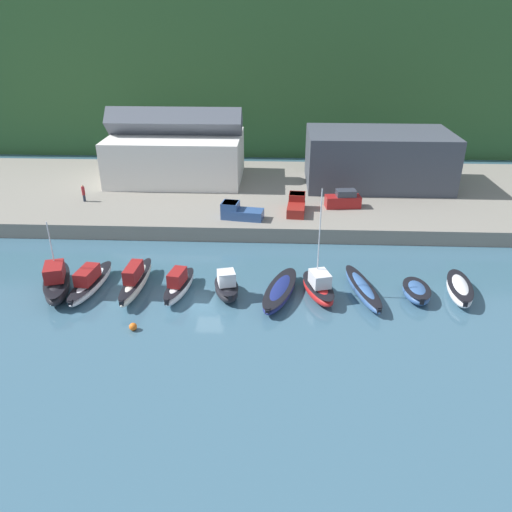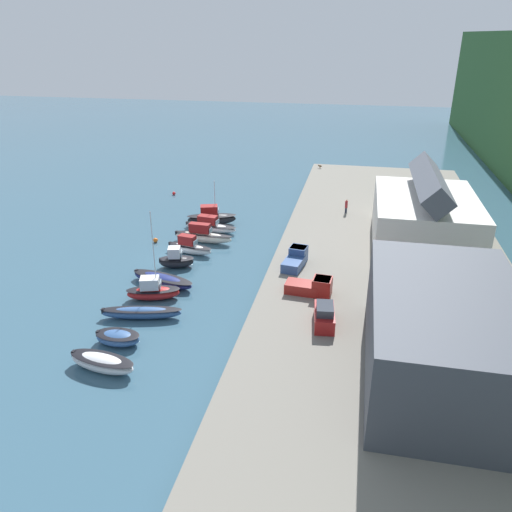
{
  "view_description": "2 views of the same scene",
  "coord_description": "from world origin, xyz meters",
  "px_view_note": "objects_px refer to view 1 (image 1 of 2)",
  "views": [
    {
      "loc": [
        5.85,
        -37.76,
        22.96
      ],
      "look_at": [
        3.85,
        6.58,
        1.33
      ],
      "focal_mm": 35.0,
      "sensor_mm": 36.0,
      "label": 1
    },
    {
      "loc": [
        53.93,
        21.9,
        26.3
      ],
      "look_at": [
        0.46,
        10.67,
        1.95
      ],
      "focal_mm": 35.0,
      "sensor_mm": 36.0,
      "label": 2
    }
  ],
  "objects_px": {
    "moored_boat_0": "(57,282)",
    "moored_boat_4": "(226,287)",
    "moored_boat_9": "(459,289)",
    "pickup_truck_0": "(297,205)",
    "moored_boat_3": "(179,285)",
    "moored_boat_6": "(318,287)",
    "moored_boat_8": "(416,292)",
    "person_on_quay": "(84,193)",
    "mooring_buoy_0": "(133,327)",
    "moored_boat_7": "(363,289)",
    "moored_boat_1": "(90,282)",
    "moored_boat_2": "(136,281)",
    "parked_car_0": "(343,200)",
    "moored_boat_5": "(280,291)",
    "pickup_truck_1": "(239,212)"
  },
  "relations": [
    {
      "from": "moored_boat_2",
      "to": "moored_boat_8",
      "type": "bearing_deg",
      "value": 2.47
    },
    {
      "from": "moored_boat_3",
      "to": "parked_car_0",
      "type": "distance_m",
      "value": 25.25
    },
    {
      "from": "moored_boat_0",
      "to": "mooring_buoy_0",
      "type": "distance_m",
      "value": 10.09
    },
    {
      "from": "moored_boat_1",
      "to": "moored_boat_2",
      "type": "relative_size",
      "value": 0.96
    },
    {
      "from": "moored_boat_0",
      "to": "mooring_buoy_0",
      "type": "relative_size",
      "value": 12.03
    },
    {
      "from": "moored_boat_3",
      "to": "mooring_buoy_0",
      "type": "height_order",
      "value": "moored_boat_3"
    },
    {
      "from": "moored_boat_9",
      "to": "mooring_buoy_0",
      "type": "relative_size",
      "value": 10.08
    },
    {
      "from": "person_on_quay",
      "to": "mooring_buoy_0",
      "type": "distance_m",
      "value": 28.44
    },
    {
      "from": "moored_boat_2",
      "to": "parked_car_0",
      "type": "xyz_separation_m",
      "value": [
        20.78,
        18.33,
        1.64
      ]
    },
    {
      "from": "moored_boat_1",
      "to": "moored_boat_5",
      "type": "xyz_separation_m",
      "value": [
        17.34,
        -0.45,
        -0.25
      ]
    },
    {
      "from": "moored_boat_2",
      "to": "moored_boat_0",
      "type": "bearing_deg",
      "value": -170.71
    },
    {
      "from": "moored_boat_4",
      "to": "moored_boat_8",
      "type": "distance_m",
      "value": 16.94
    },
    {
      "from": "moored_boat_1",
      "to": "pickup_truck_1",
      "type": "height_order",
      "value": "pickup_truck_1"
    },
    {
      "from": "moored_boat_0",
      "to": "moored_boat_3",
      "type": "xyz_separation_m",
      "value": [
        11.05,
        0.26,
        -0.21
      ]
    },
    {
      "from": "moored_boat_3",
      "to": "moored_boat_6",
      "type": "height_order",
      "value": "moored_boat_6"
    },
    {
      "from": "moored_boat_0",
      "to": "moored_boat_3",
      "type": "distance_m",
      "value": 11.05
    },
    {
      "from": "moored_boat_6",
      "to": "parked_car_0",
      "type": "distance_m",
      "value": 19.25
    },
    {
      "from": "person_on_quay",
      "to": "moored_boat_0",
      "type": "bearing_deg",
      "value": -77.32
    },
    {
      "from": "moored_boat_9",
      "to": "moored_boat_2",
      "type": "bearing_deg",
      "value": -170.89
    },
    {
      "from": "mooring_buoy_0",
      "to": "moored_boat_4",
      "type": "bearing_deg",
      "value": 38.81
    },
    {
      "from": "moored_boat_9",
      "to": "pickup_truck_1",
      "type": "bearing_deg",
      "value": 155.16
    },
    {
      "from": "parked_car_0",
      "to": "mooring_buoy_0",
      "type": "xyz_separation_m",
      "value": [
        -19.39,
        -24.68,
        -2.32
      ]
    },
    {
      "from": "moored_boat_8",
      "to": "moored_boat_7",
      "type": "bearing_deg",
      "value": 177.96
    },
    {
      "from": "moored_boat_0",
      "to": "moored_boat_4",
      "type": "relative_size",
      "value": 1.67
    },
    {
      "from": "moored_boat_8",
      "to": "pickup_truck_0",
      "type": "relative_size",
      "value": 0.88
    },
    {
      "from": "parked_car_0",
      "to": "pickup_truck_1",
      "type": "bearing_deg",
      "value": 102.89
    },
    {
      "from": "moored_boat_9",
      "to": "moored_boat_1",
      "type": "bearing_deg",
      "value": -170.64
    },
    {
      "from": "moored_boat_2",
      "to": "moored_boat_7",
      "type": "relative_size",
      "value": 1.01
    },
    {
      "from": "moored_boat_5",
      "to": "person_on_quay",
      "type": "relative_size",
      "value": 3.92
    },
    {
      "from": "pickup_truck_1",
      "to": "moored_boat_4",
      "type": "bearing_deg",
      "value": -171.48
    },
    {
      "from": "moored_boat_2",
      "to": "moored_boat_9",
      "type": "bearing_deg",
      "value": 3.49
    },
    {
      "from": "moored_boat_7",
      "to": "moored_boat_2",
      "type": "bearing_deg",
      "value": 168.22
    },
    {
      "from": "moored_boat_0",
      "to": "moored_boat_8",
      "type": "distance_m",
      "value": 32.3
    },
    {
      "from": "moored_boat_2",
      "to": "moored_boat_3",
      "type": "relative_size",
      "value": 1.3
    },
    {
      "from": "person_on_quay",
      "to": "moored_boat_1",
      "type": "bearing_deg",
      "value": -69.25
    },
    {
      "from": "parked_car_0",
      "to": "moored_boat_1",
      "type": "bearing_deg",
      "value": 120.36
    },
    {
      "from": "moored_boat_1",
      "to": "moored_boat_0",
      "type": "bearing_deg",
      "value": -161.11
    },
    {
      "from": "moored_boat_6",
      "to": "pickup_truck_0",
      "type": "xyz_separation_m",
      "value": [
        -1.52,
        17.04,
        1.58
      ]
    },
    {
      "from": "moored_boat_9",
      "to": "pickup_truck_0",
      "type": "distance_m",
      "value": 21.74
    },
    {
      "from": "moored_boat_7",
      "to": "moored_boat_5",
      "type": "bearing_deg",
      "value": 173.24
    },
    {
      "from": "moored_boat_3",
      "to": "person_on_quay",
      "type": "distance_m",
      "value": 24.92
    },
    {
      "from": "moored_boat_1",
      "to": "parked_car_0",
      "type": "distance_m",
      "value": 31.12
    },
    {
      "from": "moored_boat_5",
      "to": "moored_boat_6",
      "type": "relative_size",
      "value": 0.84
    },
    {
      "from": "moored_boat_5",
      "to": "moored_boat_8",
      "type": "bearing_deg",
      "value": 17.54
    },
    {
      "from": "moored_boat_1",
      "to": "moored_boat_4",
      "type": "height_order",
      "value": "moored_boat_4"
    },
    {
      "from": "moored_boat_6",
      "to": "pickup_truck_0",
      "type": "distance_m",
      "value": 17.18
    },
    {
      "from": "moored_boat_0",
      "to": "moored_boat_9",
      "type": "bearing_deg",
      "value": -15.77
    },
    {
      "from": "moored_boat_2",
      "to": "moored_boat_4",
      "type": "distance_m",
      "value": 8.42
    },
    {
      "from": "pickup_truck_0",
      "to": "moored_boat_8",
      "type": "bearing_deg",
      "value": -54.15
    },
    {
      "from": "moored_boat_0",
      "to": "moored_boat_6",
      "type": "bearing_deg",
      "value": -16.46
    }
  ]
}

